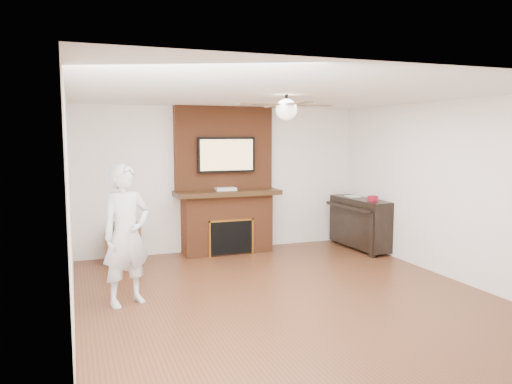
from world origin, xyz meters
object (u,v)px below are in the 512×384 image
object	(u,v)px
fireplace	(226,195)
side_table	(124,244)
person	(126,235)
piano	(360,222)

from	to	relation	value
fireplace	side_table	size ratio (longest dim) A/B	4.07
person	piano	world-z (taller)	person
piano	person	bearing A→B (deg)	-162.71
piano	side_table	bearing A→B (deg)	168.96
person	side_table	size ratio (longest dim) A/B	2.74
person	piano	bearing A→B (deg)	-3.73
fireplace	side_table	bearing A→B (deg)	-177.77
side_table	piano	distance (m)	4.05
person	piano	xyz separation A→B (m)	(4.17, 1.55, -0.36)
person	piano	distance (m)	4.46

